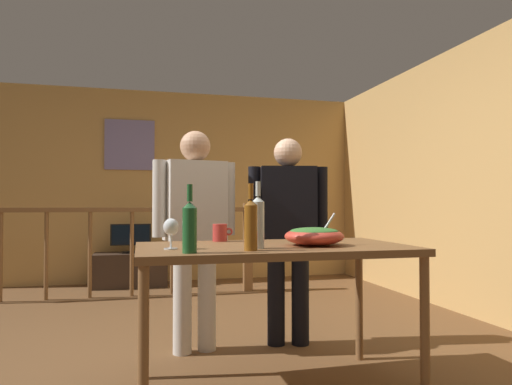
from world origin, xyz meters
TOP-DOWN VIEW (x-y plane):
  - ground_plane at (0.00, 0.00)m, footprint 8.72×8.72m
  - back_wall at (0.00, 3.35)m, footprint 5.14×0.10m
  - side_wall_right at (2.57, 1.01)m, footprint 0.10×5.03m
  - framed_picture at (-0.57, 3.29)m, footprint 0.64×0.03m
  - stair_railing at (-0.30, 2.37)m, footprint 3.23×0.10m
  - tv_console at (-0.55, 3.00)m, footprint 0.90×0.40m
  - flat_screen_tv at (-0.55, 2.97)m, footprint 0.49×0.12m
  - serving_table at (0.29, -0.57)m, footprint 1.49×0.82m
  - salad_bowl at (0.51, -0.64)m, footprint 0.33×0.33m
  - wine_glass at (-0.28, -0.67)m, footprint 0.08×0.08m
  - wine_bottle_amber at (0.10, -0.83)m, footprint 0.07×0.07m
  - wine_bottle_clear at (0.16, -0.73)m, footprint 0.07×0.07m
  - wine_bottle_green at (-0.21, -0.88)m, footprint 0.07×0.07m
  - mug_red at (0.05, -0.23)m, footprint 0.13×0.09m
  - person_standing_left at (-0.06, 0.22)m, footprint 0.60×0.30m
  - person_standing_right at (0.63, 0.22)m, footprint 0.58×0.30m

SIDE VIEW (x-z plane):
  - ground_plane at x=0.00m, z-range 0.00..0.00m
  - tv_console at x=-0.55m, z-range 0.00..0.42m
  - flat_screen_tv at x=-0.55m, z-range 0.46..0.82m
  - stair_railing at x=-0.30m, z-range 0.12..1.17m
  - serving_table at x=0.29m, z-range 0.33..1.14m
  - mug_red at x=0.05m, z-range 0.81..0.92m
  - salad_bowl at x=0.51m, z-range 0.78..0.96m
  - person_standing_right at x=0.63m, z-range 0.13..1.66m
  - wine_glass at x=-0.28m, z-range 0.84..1.00m
  - person_standing_left at x=-0.06m, z-range 0.14..1.70m
  - wine_bottle_green at x=-0.21m, z-range 0.78..1.10m
  - wine_bottle_amber at x=0.10m, z-range 0.78..1.11m
  - wine_bottle_clear at x=0.16m, z-range 0.78..1.13m
  - back_wall at x=0.00m, z-range 0.00..2.56m
  - side_wall_right at x=2.57m, z-range 0.00..2.56m
  - framed_picture at x=-0.57m, z-range 1.49..2.15m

